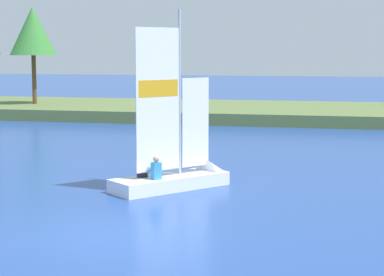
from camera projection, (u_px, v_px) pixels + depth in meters
ground_plane at (110, 236)px, 16.00m from camera, size 200.00×200.00×0.00m
shore_bank at (259, 112)px, 44.01m from camera, size 80.00×10.97×0.71m
shoreline_tree_midleft at (33, 31)px, 45.58m from camera, size 3.12×3.12×6.49m
sailboat at (186, 172)px, 21.77m from camera, size 3.71×4.08×5.94m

